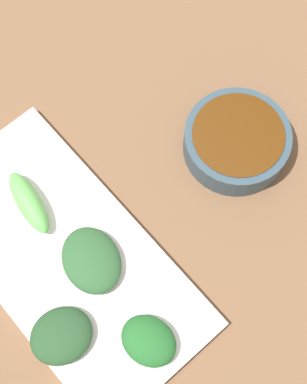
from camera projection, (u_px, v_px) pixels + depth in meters
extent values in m
cube|color=brown|center=(122.00, 232.00, 0.62)|extent=(2.10, 2.10, 0.02)
cylinder|color=#304652|center=(236.00, 142.00, 0.63)|extent=(0.11, 0.11, 0.03)
cylinder|color=#4B280A|center=(237.00, 138.00, 0.62)|extent=(0.10, 0.10, 0.02)
cube|color=white|center=(66.00, 257.00, 0.60)|extent=(0.16, 0.32, 0.01)
ellipsoid|color=#224525|center=(61.00, 336.00, 0.55)|extent=(0.07, 0.07, 0.02)
ellipsoid|color=#1F5C26|center=(149.00, 341.00, 0.55)|extent=(0.06, 0.06, 0.02)
ellipsoid|color=#29542D|center=(91.00, 260.00, 0.58)|extent=(0.07, 0.08, 0.02)
ellipsoid|color=#5DB052|center=(29.00, 202.00, 0.60)|extent=(0.04, 0.08, 0.02)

